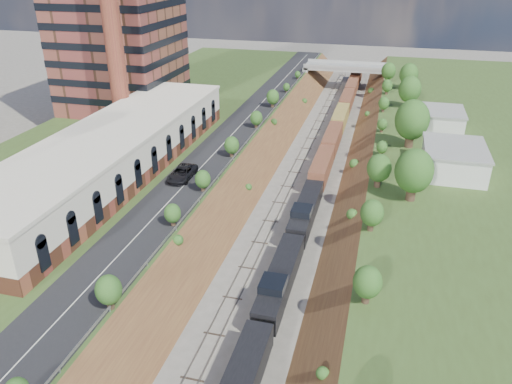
% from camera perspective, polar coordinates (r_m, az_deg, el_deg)
% --- Properties ---
extents(platform_left, '(44.00, 180.00, 5.00)m').
position_cam_1_polar(platform_left, '(103.08, -12.10, 5.91)').
color(platform_left, '#3A5021').
rests_on(platform_left, ground).
extents(platform_right, '(44.00, 180.00, 5.00)m').
position_cam_1_polar(platform_right, '(94.95, 26.46, 1.95)').
color(platform_right, '#3A5021').
rests_on(platform_right, ground).
extents(embankment_left, '(10.00, 180.00, 10.00)m').
position_cam_1_polar(embankment_left, '(96.42, -0.14, 3.51)').
color(embankment_left, brown).
rests_on(embankment_left, ground).
extents(embankment_right, '(10.00, 180.00, 10.00)m').
position_cam_1_polar(embankment_right, '(93.59, 12.99, 2.11)').
color(embankment_right, brown).
rests_on(embankment_right, ground).
extents(rail_left_track, '(1.58, 180.00, 0.18)m').
position_cam_1_polar(rail_left_track, '(94.71, 4.78, 3.05)').
color(rail_left_track, gray).
rests_on(rail_left_track, ground).
extents(rail_right_track, '(1.58, 180.00, 0.18)m').
position_cam_1_polar(rail_right_track, '(94.04, 7.90, 2.72)').
color(rail_right_track, gray).
rests_on(rail_right_track, ground).
extents(road, '(8.00, 180.00, 0.10)m').
position_cam_1_polar(road, '(95.82, -2.76, 6.56)').
color(road, black).
rests_on(road, platform_left).
extents(guardrail, '(0.10, 171.00, 0.70)m').
position_cam_1_polar(guardrail, '(94.38, -0.41, 6.61)').
color(guardrail, '#99999E').
rests_on(guardrail, platform_left).
extents(commercial_building, '(14.30, 62.30, 7.00)m').
position_cam_1_polar(commercial_building, '(80.73, -16.10, 4.43)').
color(commercial_building, brown).
rests_on(commercial_building, platform_left).
extents(smokestack, '(3.20, 3.20, 40.00)m').
position_cam_1_polar(smokestack, '(95.97, -16.16, 17.93)').
color(smokestack, brown).
rests_on(smokestack, platform_left).
extents(overpass, '(24.50, 8.30, 7.40)m').
position_cam_1_polar(overpass, '(152.00, 10.26, 13.35)').
color(overpass, gray).
rests_on(overpass, ground).
extents(white_building_near, '(9.00, 12.00, 4.00)m').
position_cam_1_polar(white_building_near, '(84.32, 21.65, 3.40)').
color(white_building_near, silver).
rests_on(white_building_near, platform_right).
extents(white_building_far, '(8.00, 10.00, 3.60)m').
position_cam_1_polar(white_building_far, '(105.05, 20.36, 7.71)').
color(white_building_far, silver).
rests_on(white_building_far, platform_right).
extents(tree_right_large, '(5.25, 5.25, 7.61)m').
position_cam_1_polar(tree_right_large, '(71.67, 17.62, 2.27)').
color(tree_right_large, '#473323').
rests_on(tree_right_large, platform_right).
extents(tree_left_crest, '(2.45, 2.45, 3.55)m').
position_cam_1_polar(tree_left_crest, '(59.79, -10.93, -4.26)').
color(tree_left_crest, '#473323').
rests_on(tree_left_crest, platform_left).
extents(freight_train, '(2.77, 141.81, 4.55)m').
position_cam_1_polar(freight_train, '(101.24, 8.65, 5.79)').
color(freight_train, black).
rests_on(freight_train, ground).
extents(suv, '(3.20, 6.71, 1.85)m').
position_cam_1_polar(suv, '(76.97, -8.43, 2.15)').
color(suv, black).
rests_on(suv, road).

